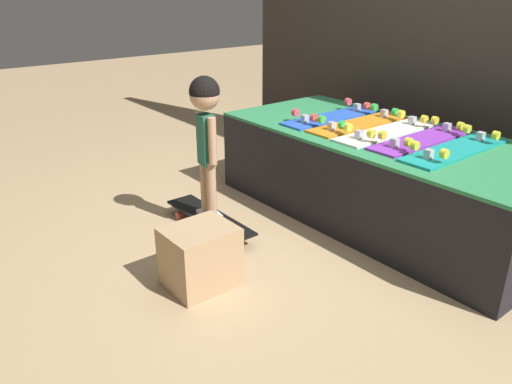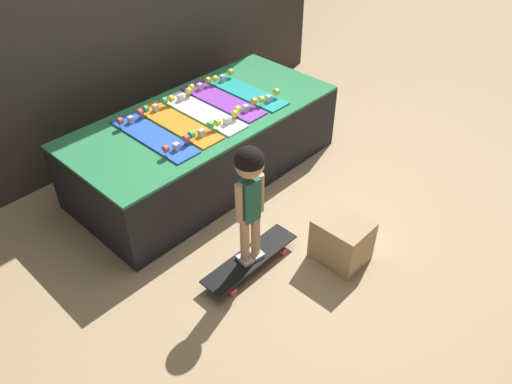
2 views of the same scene
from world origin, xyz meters
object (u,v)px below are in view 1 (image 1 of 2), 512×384
at_px(skateboard_on_floor, 210,219).
at_px(storage_box, 200,257).
at_px(skateboard_orange_on_rack, 359,123).
at_px(skateboard_purple_on_rack, 422,139).
at_px(skateboard_teal_on_rack, 455,149).
at_px(skateboard_blue_on_rack, 332,116).
at_px(skateboard_white_on_rack, 386,131).
at_px(child, 206,121).

distance_m(skateboard_on_floor, storage_box, 0.62).
bearing_deg(skateboard_orange_on_rack, skateboard_purple_on_rack, 2.05).
height_order(skateboard_orange_on_rack, skateboard_teal_on_rack, same).
relative_size(skateboard_blue_on_rack, skateboard_teal_on_rack, 1.00).
bearing_deg(skateboard_orange_on_rack, skateboard_teal_on_rack, -0.55).
distance_m(skateboard_white_on_rack, storage_box, 1.44).
height_order(skateboard_blue_on_rack, skateboard_teal_on_rack, same).
xyz_separation_m(skateboard_orange_on_rack, skateboard_white_on_rack, (0.23, -0.01, 0.00)).
bearing_deg(skateboard_on_floor, skateboard_white_on_rack, 62.54).
xyz_separation_m(skateboard_teal_on_rack, storage_box, (-0.51, -1.38, -0.42)).
relative_size(skateboard_orange_on_rack, skateboard_purple_on_rack, 1.00).
relative_size(skateboard_teal_on_rack, child, 0.92).
bearing_deg(skateboard_purple_on_rack, skateboard_on_floor, -126.24).
relative_size(skateboard_on_floor, storage_box, 2.16).
height_order(skateboard_blue_on_rack, skateboard_white_on_rack, same).
bearing_deg(skateboard_white_on_rack, skateboard_teal_on_rack, 0.63).
bearing_deg(skateboard_on_floor, skateboard_teal_on_rack, 45.49).
height_order(skateboard_teal_on_rack, storage_box, skateboard_teal_on_rack).
xyz_separation_m(skateboard_white_on_rack, skateboard_purple_on_rack, (0.23, 0.03, 0.00)).
bearing_deg(skateboard_teal_on_rack, skateboard_on_floor, -134.51).
bearing_deg(skateboard_teal_on_rack, storage_box, -110.05).
relative_size(skateboard_white_on_rack, child, 0.92).
distance_m(skateboard_blue_on_rack, skateboard_orange_on_rack, 0.23).
relative_size(skateboard_orange_on_rack, skateboard_teal_on_rack, 1.00).
height_order(skateboard_purple_on_rack, skateboard_teal_on_rack, same).
height_order(skateboard_purple_on_rack, child, child).
xyz_separation_m(skateboard_white_on_rack, storage_box, (-0.04, -1.38, -0.42)).
bearing_deg(skateboard_white_on_rack, skateboard_purple_on_rack, 6.98).
xyz_separation_m(skateboard_white_on_rack, skateboard_teal_on_rack, (0.47, 0.01, 0.00)).
relative_size(skateboard_white_on_rack, skateboard_purple_on_rack, 1.00).
xyz_separation_m(skateboard_white_on_rack, skateboard_on_floor, (-0.52, -1.00, -0.50)).
relative_size(skateboard_teal_on_rack, storage_box, 2.33).
distance_m(skateboard_purple_on_rack, storage_box, 1.49).
bearing_deg(skateboard_purple_on_rack, skateboard_teal_on_rack, -5.74).
relative_size(skateboard_blue_on_rack, skateboard_purple_on_rack, 1.00).
distance_m(skateboard_orange_on_rack, skateboard_teal_on_rack, 0.70).
bearing_deg(skateboard_purple_on_rack, skateboard_orange_on_rack, -177.95).
bearing_deg(skateboard_orange_on_rack, skateboard_white_on_rack, -2.92).
relative_size(skateboard_orange_on_rack, skateboard_white_on_rack, 1.00).
distance_m(skateboard_blue_on_rack, child, 1.01).
relative_size(skateboard_blue_on_rack, skateboard_white_on_rack, 1.00).
bearing_deg(skateboard_white_on_rack, skateboard_on_floor, -117.46).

